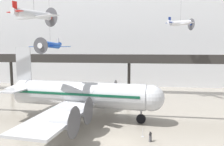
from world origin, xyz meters
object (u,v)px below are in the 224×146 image
at_px(suspended_plane_blue_trainer, 50,45).
at_px(suspended_plane_silver_racer, 34,15).
at_px(airliner_silver_main, 79,94).
at_px(stanchion_barrier, 143,134).
at_px(info_sign_pedestal, 150,138).
at_px(suspended_plane_white_twin, 180,23).

distance_m(suspended_plane_blue_trainer, suspended_plane_silver_racer, 17.75).
height_order(airliner_silver_main, stanchion_barrier, airliner_silver_main).
bearing_deg(info_sign_pedestal, stanchion_barrier, 150.96).
xyz_separation_m(suspended_plane_silver_racer, stanchion_barrier, (13.29, -0.48, -14.16)).
bearing_deg(suspended_plane_blue_trainer, info_sign_pedestal, 55.84).
distance_m(airliner_silver_main, suspended_plane_blue_trainer, 16.50).
bearing_deg(suspended_plane_silver_racer, airliner_silver_main, -11.46).
height_order(airliner_silver_main, suspended_plane_blue_trainer, suspended_plane_blue_trainer).
bearing_deg(airliner_silver_main, stanchion_barrier, -24.74).
distance_m(airliner_silver_main, info_sign_pedestal, 12.73).
bearing_deg(suspended_plane_silver_racer, stanchion_barrier, -66.15).
bearing_deg(stanchion_barrier, suspended_plane_silver_racer, 177.95).
xyz_separation_m(suspended_plane_blue_trainer, suspended_plane_silver_racer, (5.27, -16.61, 3.38)).
xyz_separation_m(stanchion_barrier, info_sign_pedestal, (0.84, -1.27, 0.13)).
xyz_separation_m(suspended_plane_white_twin, stanchion_barrier, (-7.44, -21.50, -15.21)).
relative_size(stanchion_barrier, info_sign_pedestal, 0.87).
distance_m(airliner_silver_main, suspended_plane_white_twin, 26.07).
bearing_deg(stanchion_barrier, suspended_plane_blue_trainer, 137.37).
xyz_separation_m(airliner_silver_main, suspended_plane_silver_racer, (-3.88, -5.08, 10.83)).
relative_size(suspended_plane_blue_trainer, suspended_plane_white_twin, 1.65).
distance_m(suspended_plane_blue_trainer, stanchion_barrier, 27.43).
height_order(airliner_silver_main, suspended_plane_white_twin, suspended_plane_white_twin).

